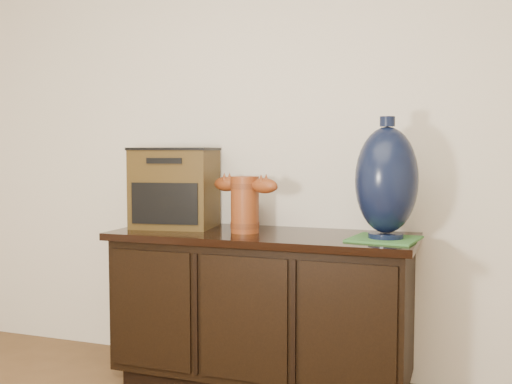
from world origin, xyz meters
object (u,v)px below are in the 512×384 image
at_px(sideboard, 262,308).
at_px(lamp_base, 386,181).
at_px(tv_radio, 175,188).
at_px(terracotta_vessel, 245,201).
at_px(spray_can, 252,212).

bearing_deg(sideboard, lamp_base, -2.99).
bearing_deg(tv_radio, lamp_base, -12.97).
distance_m(terracotta_vessel, tv_radio, 0.42).
distance_m(lamp_base, spray_can, 0.77).
height_order(terracotta_vessel, spray_can, terracotta_vessel).
distance_m(sideboard, tv_radio, 0.76).
xyz_separation_m(sideboard, terracotta_vessel, (-0.08, -0.02, 0.52)).
height_order(sideboard, spray_can, spray_can).
xyz_separation_m(sideboard, spray_can, (-0.12, 0.20, 0.45)).
distance_m(sideboard, terracotta_vessel, 0.53).
relative_size(terracotta_vessel, lamp_base, 0.71).
bearing_deg(lamp_base, spray_can, 162.11).
height_order(tv_radio, lamp_base, lamp_base).
height_order(lamp_base, spray_can, lamp_base).
bearing_deg(sideboard, tv_radio, 173.27).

